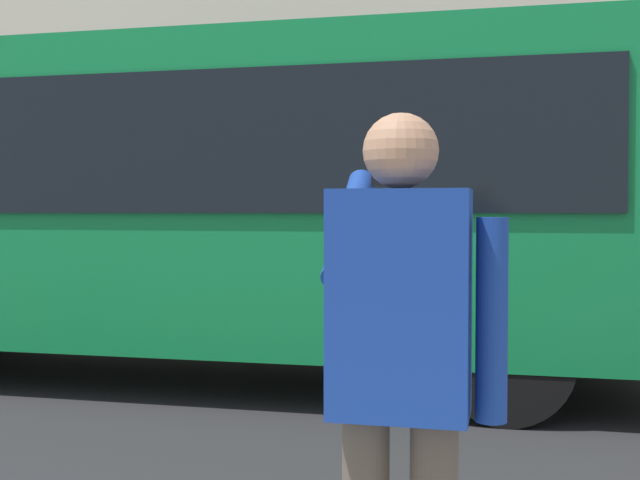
% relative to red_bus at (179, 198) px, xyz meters
% --- Properties ---
extents(ground_plane, '(60.00, 60.00, 0.00)m').
position_rel_red_bus_xyz_m(ground_plane, '(-1.94, -0.07, -1.68)').
color(ground_plane, '#232326').
extents(red_bus, '(9.05, 2.54, 3.08)m').
position_rel_red_bus_xyz_m(red_bus, '(0.00, 0.00, 0.00)').
color(red_bus, '#0F7238').
rests_on(red_bus, ground_plane).
extents(pedestrian_photographer, '(0.53, 0.52, 1.70)m').
position_rel_red_bus_xyz_m(pedestrian_photographer, '(-2.74, 4.79, -0.54)').
color(pedestrian_photographer, '#4C4238').
rests_on(pedestrian_photographer, sidewalk_curb).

